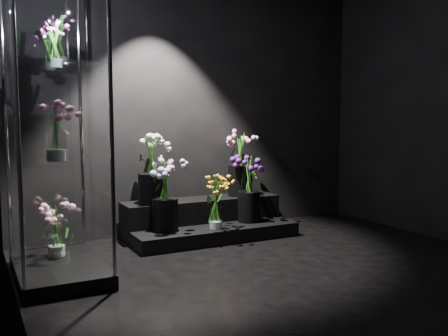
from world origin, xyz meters
TOP-DOWN VIEW (x-y plane):
  - floor at (0.00, 0.00)m, footprint 4.00×4.00m
  - wall_back at (0.00, 2.00)m, footprint 4.00×0.00m
  - wall_left at (-2.00, 0.00)m, footprint 0.00×4.00m
  - display_riser at (-0.06, 1.66)m, footprint 1.71×0.76m
  - display_case at (-1.65, 0.99)m, footprint 0.65×1.08m
  - bouquet_orange_bells at (-0.10, 1.34)m, footprint 0.31×0.31m
  - bouquet_lilac at (-0.58, 1.49)m, footprint 0.37×0.37m
  - bouquet_purple at (0.35, 1.48)m, footprint 0.36×0.36m
  - bouquet_cream_roses at (-0.63, 1.73)m, footprint 0.39×0.39m
  - bouquet_pink_roses at (0.39, 1.74)m, footprint 0.45×0.45m
  - bouquet_case_pink at (-1.68, 0.77)m, footprint 0.35×0.35m
  - bouquet_case_magenta at (-1.61, 1.15)m, footprint 0.22×0.22m
  - bouquet_case_base_pink at (-1.64, 1.18)m, footprint 0.42×0.42m

SIDE VIEW (x-z plane):
  - floor at x=0.00m, z-range 0.00..0.00m
  - display_riser at x=-0.06m, z-range -0.03..0.35m
  - bouquet_case_base_pink at x=-1.64m, z-range 0.13..0.55m
  - bouquet_orange_bells at x=-0.10m, z-range 0.15..0.69m
  - bouquet_purple at x=0.35m, z-range 0.18..0.86m
  - bouquet_lilac at x=-0.58m, z-range 0.19..0.87m
  - bouquet_cream_roses at x=-0.63m, z-range 0.42..1.10m
  - bouquet_pink_roses at x=0.39m, z-range 0.42..1.11m
  - bouquet_case_pink at x=-1.68m, z-range 0.94..1.37m
  - display_case at x=-1.65m, z-range 0.00..2.38m
  - wall_back at x=0.00m, z-range -0.60..3.40m
  - wall_left at x=-2.00m, z-range -0.60..3.40m
  - bouquet_case_magenta at x=-1.61m, z-range 1.64..2.01m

